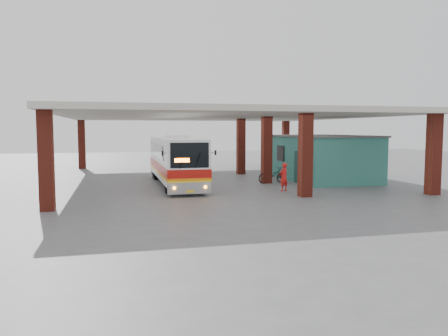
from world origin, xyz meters
TOP-DOWN VIEW (x-y plane):
  - ground at (0.00, 0.00)m, footprint 90.00×90.00m
  - brick_columns at (1.43, 5.00)m, footprint 20.10×21.60m
  - canopy_roof at (0.50, 6.50)m, footprint 21.00×23.00m
  - shop_building at (7.49, 4.00)m, footprint 5.20×8.20m
  - coach_bus at (-2.90, 3.54)m, footprint 2.33×10.95m
  - motorcycle at (3.35, 2.86)m, footprint 2.05×0.93m
  - pedestrian at (2.70, -0.78)m, footprint 0.70×0.61m
  - red_chair at (5.10, 5.46)m, footprint 0.58×0.58m

SIDE VIEW (x-z plane):
  - ground at x=0.00m, z-range 0.00..0.00m
  - red_chair at x=5.10m, z-range -0.03..0.84m
  - motorcycle at x=3.35m, z-range 0.00..1.04m
  - pedestrian at x=2.70m, z-range 0.00..1.62m
  - shop_building at x=7.49m, z-range 0.01..3.12m
  - coach_bus at x=-2.90m, z-range -0.01..3.17m
  - brick_columns at x=1.43m, z-range 0.00..4.35m
  - canopy_roof at x=0.50m, z-range 4.35..4.65m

